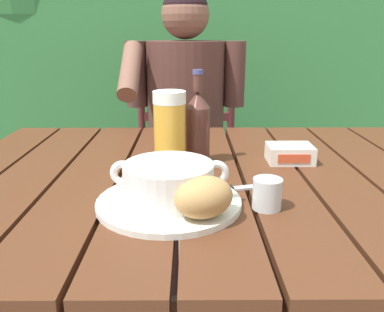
{
  "coord_description": "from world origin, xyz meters",
  "views": [
    {
      "loc": [
        -0.05,
        -0.91,
        1.06
      ],
      "look_at": [
        -0.05,
        -0.08,
        0.8
      ],
      "focal_mm": 37.57,
      "sensor_mm": 36.0,
      "label": 1
    }
  ],
  "objects_px": {
    "soup_bowl": "(169,181)",
    "beer_glass": "(170,131)",
    "serving_plate": "(169,202)",
    "water_glass_small": "(267,194)",
    "butter_tub": "(290,154)",
    "table_knife": "(231,189)",
    "bread_roll": "(204,197)",
    "person_eating": "(185,116)",
    "chair_near_diner": "(186,156)",
    "beer_bottle": "(198,126)"
  },
  "relations": [
    {
      "from": "serving_plate",
      "to": "bread_roll",
      "type": "relative_size",
      "value": 2.11
    },
    {
      "from": "chair_near_diner",
      "to": "beer_bottle",
      "type": "xyz_separation_m",
      "value": [
        0.04,
        -0.83,
        0.34
      ]
    },
    {
      "from": "bread_roll",
      "to": "water_glass_small",
      "type": "relative_size",
      "value": 2.24
    },
    {
      "from": "water_glass_small",
      "to": "butter_tub",
      "type": "distance_m",
      "value": 0.31
    },
    {
      "from": "chair_near_diner",
      "to": "water_glass_small",
      "type": "bearing_deg",
      "value": -81.62
    },
    {
      "from": "chair_near_diner",
      "to": "butter_tub",
      "type": "height_order",
      "value": "chair_near_diner"
    },
    {
      "from": "table_knife",
      "to": "beer_bottle",
      "type": "bearing_deg",
      "value": 109.52
    },
    {
      "from": "beer_bottle",
      "to": "table_knife",
      "type": "bearing_deg",
      "value": -70.48
    },
    {
      "from": "soup_bowl",
      "to": "table_knife",
      "type": "distance_m",
      "value": 0.16
    },
    {
      "from": "serving_plate",
      "to": "table_knife",
      "type": "xyz_separation_m",
      "value": [
        0.13,
        0.07,
        -0.0
      ]
    },
    {
      "from": "serving_plate",
      "to": "table_knife",
      "type": "relative_size",
      "value": 1.87
    },
    {
      "from": "soup_bowl",
      "to": "beer_glass",
      "type": "bearing_deg",
      "value": 91.86
    },
    {
      "from": "soup_bowl",
      "to": "table_knife",
      "type": "xyz_separation_m",
      "value": [
        0.13,
        0.07,
        -0.05
      ]
    },
    {
      "from": "person_eating",
      "to": "serving_plate",
      "type": "bearing_deg",
      "value": -91.38
    },
    {
      "from": "beer_glass",
      "to": "bread_roll",
      "type": "bearing_deg",
      "value": -76.16
    },
    {
      "from": "butter_tub",
      "to": "chair_near_diner",
      "type": "bearing_deg",
      "value": 108.5
    },
    {
      "from": "person_eating",
      "to": "beer_bottle",
      "type": "xyz_separation_m",
      "value": [
        0.04,
        -0.63,
        0.11
      ]
    },
    {
      "from": "serving_plate",
      "to": "water_glass_small",
      "type": "height_order",
      "value": "water_glass_small"
    },
    {
      "from": "serving_plate",
      "to": "water_glass_small",
      "type": "relative_size",
      "value": 4.72
    },
    {
      "from": "person_eating",
      "to": "water_glass_small",
      "type": "height_order",
      "value": "person_eating"
    },
    {
      "from": "bread_roll",
      "to": "water_glass_small",
      "type": "xyz_separation_m",
      "value": [
        0.12,
        0.06,
        -0.02
      ]
    },
    {
      "from": "soup_bowl",
      "to": "beer_glass",
      "type": "height_order",
      "value": "beer_glass"
    },
    {
      "from": "soup_bowl",
      "to": "table_knife",
      "type": "height_order",
      "value": "soup_bowl"
    },
    {
      "from": "person_eating",
      "to": "butter_tub",
      "type": "xyz_separation_m",
      "value": [
        0.28,
        -0.63,
        0.03
      ]
    },
    {
      "from": "chair_near_diner",
      "to": "serving_plate",
      "type": "xyz_separation_m",
      "value": [
        -0.02,
        -1.1,
        0.25
      ]
    },
    {
      "from": "table_knife",
      "to": "bread_roll",
      "type": "bearing_deg",
      "value": -113.21
    },
    {
      "from": "person_eating",
      "to": "serving_plate",
      "type": "xyz_separation_m",
      "value": [
        -0.02,
        -0.9,
        0.01
      ]
    },
    {
      "from": "butter_tub",
      "to": "water_glass_small",
      "type": "bearing_deg",
      "value": -111.44
    },
    {
      "from": "table_knife",
      "to": "butter_tub",
      "type": "bearing_deg",
      "value": 48.92
    },
    {
      "from": "serving_plate",
      "to": "butter_tub",
      "type": "distance_m",
      "value": 0.41
    },
    {
      "from": "beer_glass",
      "to": "person_eating",
      "type": "bearing_deg",
      "value": 87.59
    },
    {
      "from": "person_eating",
      "to": "beer_glass",
      "type": "xyz_separation_m",
      "value": [
        -0.03,
        -0.68,
        0.11
      ]
    },
    {
      "from": "bread_roll",
      "to": "beer_glass",
      "type": "height_order",
      "value": "beer_glass"
    },
    {
      "from": "serving_plate",
      "to": "table_knife",
      "type": "bearing_deg",
      "value": 29.82
    },
    {
      "from": "chair_near_diner",
      "to": "person_eating",
      "type": "relative_size",
      "value": 0.79
    },
    {
      "from": "person_eating",
      "to": "serving_plate",
      "type": "height_order",
      "value": "person_eating"
    },
    {
      "from": "person_eating",
      "to": "butter_tub",
      "type": "relative_size",
      "value": 10.61
    },
    {
      "from": "serving_plate",
      "to": "beer_bottle",
      "type": "height_order",
      "value": "beer_bottle"
    },
    {
      "from": "beer_glass",
      "to": "butter_tub",
      "type": "bearing_deg",
      "value": 9.69
    },
    {
      "from": "person_eating",
      "to": "bread_roll",
      "type": "distance_m",
      "value": 0.98
    },
    {
      "from": "beer_bottle",
      "to": "table_knife",
      "type": "distance_m",
      "value": 0.23
    },
    {
      "from": "person_eating",
      "to": "serving_plate",
      "type": "distance_m",
      "value": 0.9
    },
    {
      "from": "butter_tub",
      "to": "table_knife",
      "type": "bearing_deg",
      "value": -131.08
    },
    {
      "from": "serving_plate",
      "to": "water_glass_small",
      "type": "distance_m",
      "value": 0.19
    },
    {
      "from": "serving_plate",
      "to": "table_knife",
      "type": "distance_m",
      "value": 0.15
    },
    {
      "from": "beer_glass",
      "to": "chair_near_diner",
      "type": "bearing_deg",
      "value": 87.95
    },
    {
      "from": "soup_bowl",
      "to": "bread_roll",
      "type": "distance_m",
      "value": 0.1
    },
    {
      "from": "beer_glass",
      "to": "serving_plate",
      "type": "bearing_deg",
      "value": -88.14
    },
    {
      "from": "soup_bowl",
      "to": "beer_bottle",
      "type": "distance_m",
      "value": 0.28
    },
    {
      "from": "serving_plate",
      "to": "bread_roll",
      "type": "distance_m",
      "value": 0.11
    }
  ]
}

